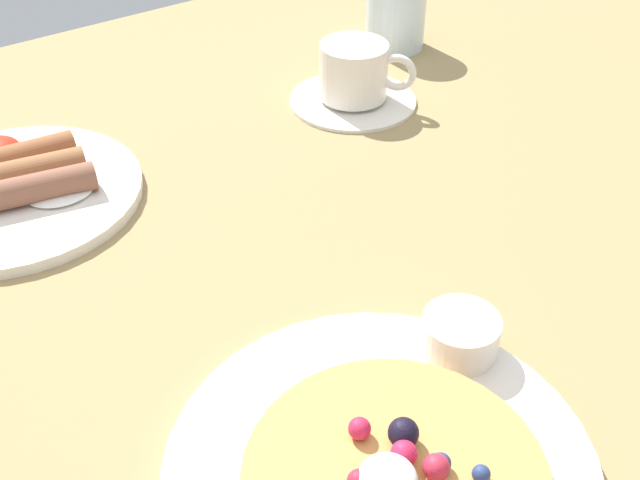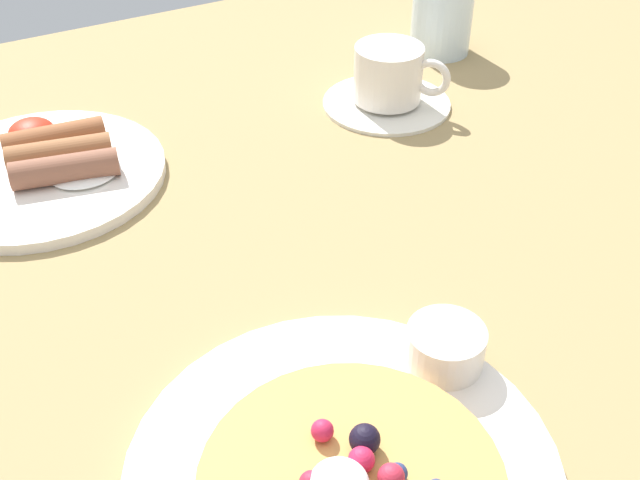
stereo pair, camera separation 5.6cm
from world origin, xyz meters
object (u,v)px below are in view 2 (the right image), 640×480
syrup_ramekin (445,346)px  coffee_saucer (386,102)px  breakfast_plate (41,174)px  coffee_cup (390,73)px  water_glass (442,17)px  pancake_plate (343,474)px

syrup_ramekin → coffee_saucer: (17.62, 34.11, -2.35)cm
breakfast_plate → coffee_saucer: size_ratio=1.66×
coffee_cup → water_glass: water_glass is taller
pancake_plate → syrup_ramekin: (10.05, 3.98, 2.10)cm
coffee_saucer → pancake_plate: bearing=-126.0°
breakfast_plate → coffee_saucer: breakfast_plate is taller
coffee_cup → water_glass: 15.48cm
pancake_plate → breakfast_plate: bearing=100.7°
coffee_saucer → coffee_cup: size_ratio=1.53×
syrup_ramekin → water_glass: (30.58, 42.60, 1.53)cm
coffee_saucer → water_glass: 15.97cm
coffee_saucer → water_glass: bearing=33.2°
coffee_saucer → water_glass: water_glass is taller
pancake_plate → breakfast_plate: size_ratio=1.14×
breakfast_plate → water_glass: water_glass is taller
syrup_ramekin → breakfast_plate: bearing=115.5°
pancake_plate → water_glass: (40.62, 46.57, 3.62)cm
pancake_plate → coffee_cup: coffee_cup is taller
coffee_saucer → breakfast_plate: bearing=174.7°
water_glass → coffee_cup: bearing=-146.1°
coffee_saucer → water_glass: size_ratio=1.59×
breakfast_plate → coffee_saucer: (35.47, -3.28, -0.13)cm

